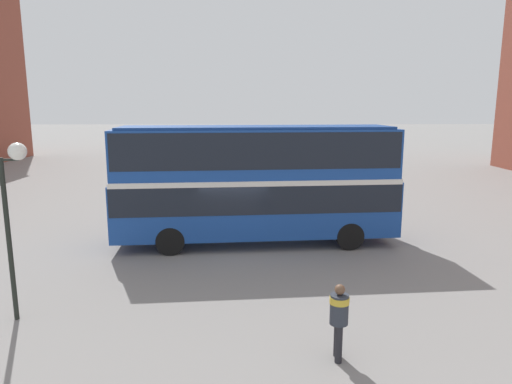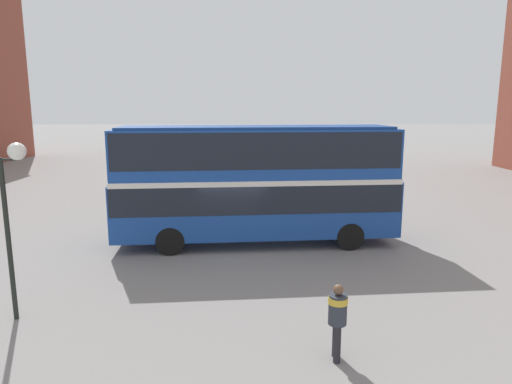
% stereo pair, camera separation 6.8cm
% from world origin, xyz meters
% --- Properties ---
extents(ground_plane, '(240.00, 240.00, 0.00)m').
position_xyz_m(ground_plane, '(0.00, 0.00, 0.00)').
color(ground_plane, gray).
extents(double_decker_bus, '(11.00, 3.27, 4.63)m').
position_xyz_m(double_decker_bus, '(0.83, 0.49, 2.66)').
color(double_decker_bus, '#194293').
rests_on(double_decker_bus, ground_plane).
extents(pedestrian_foreground, '(0.45, 0.45, 1.71)m').
position_xyz_m(pedestrian_foreground, '(2.40, -7.98, 1.05)').
color(pedestrian_foreground, '#232328').
rests_on(pedestrian_foreground, ground_plane).
extents(parked_car_kerb_near, '(4.27, 2.39, 1.42)m').
position_xyz_m(parked_car_kerb_near, '(2.06, 17.44, 0.73)').
color(parked_car_kerb_near, navy).
rests_on(parked_car_kerb_near, ground_plane).
extents(street_lamp_twin_globe, '(1.27, 0.43, 4.53)m').
position_xyz_m(street_lamp_twin_globe, '(-5.46, -5.91, 3.70)').
color(street_lamp_twin_globe, black).
rests_on(street_lamp_twin_globe, ground_plane).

